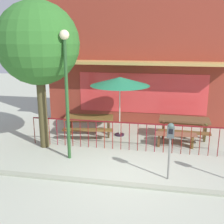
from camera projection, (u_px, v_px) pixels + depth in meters
The scene contains 11 objects.
ground at pixel (126, 176), 7.47m from camera, with size 40.00×40.00×0.00m, color #A7AD9A.
pub_storefront at pixel (143, 58), 11.53m from camera, with size 8.36×1.33×5.65m.
patio_fence_front at pixel (134, 132), 9.00m from camera, with size 7.05×0.04×0.97m.
picnic_table_left at pixel (89, 121), 10.35m from camera, with size 1.98×1.60×0.79m.
picnic_table_right at pixel (184, 123), 10.09m from camera, with size 1.86×1.44×0.79m.
patio_umbrella at pixel (120, 82), 10.06m from camera, with size 2.20×2.20×2.25m.
patio_bench at pixel (176, 137), 9.40m from camera, with size 1.41×0.39×0.48m.
parking_meter_near at pixel (170, 136), 7.00m from camera, with size 0.18×0.17×1.56m.
street_tree at pixel (38, 44), 8.61m from camera, with size 2.61×2.61×4.77m.
street_lamp at pixel (66, 78), 7.93m from camera, with size 0.28×0.28×3.85m.
curb_edge at pixel (123, 185), 6.99m from camera, with size 11.71×0.20×0.11m, color gray.
Camera 1 is at (0.87, -6.71, 3.62)m, focal length 44.03 mm.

